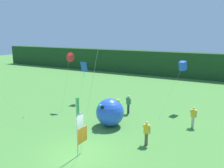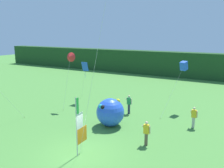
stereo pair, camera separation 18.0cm
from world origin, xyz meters
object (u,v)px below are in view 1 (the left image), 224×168
Objects in this scene: person_far_left at (193,116)px; kite_red_delta_2 at (69,57)px; banner_flag at (80,127)px; kite_blue_box_5 at (183,66)px; folding_chair at (117,109)px; person_near_banner at (128,104)px; kite_blue_diamond_0 at (84,68)px; inflatable_balloon at (110,112)px; person_mid_field at (146,132)px.

kite_red_delta_2 is (-11.57, -0.51, 4.11)m from person_far_left.
kite_blue_box_5 is at bearing 73.50° from banner_flag.
kite_blue_box_5 is at bearing 115.13° from person_far_left.
folding_chair is 0.19× the size of kite_blue_box_5.
kite_red_delta_2 reaches higher than folding_chair.
person_near_banner is 6.20m from kite_blue_box_5.
banner_flag is 0.86× the size of kite_blue_diamond_0.
inflatable_balloon is 7.98m from kite_blue_diamond_0.
inflatable_balloon is at bearing -91.56° from person_near_banner.
kite_blue_diamond_0 reaches higher than folding_chair.
kite_blue_diamond_0 is (-5.92, 1.51, 2.73)m from person_near_banner.
person_far_left reaches higher than person_mid_field.
person_near_banner is 6.25m from person_mid_field.
person_near_banner is at bearing 88.44° from inflatable_balloon.
person_near_banner is 1.18m from folding_chair.
person_mid_field is 9.19m from kite_blue_box_5.
person_far_left is 0.75× the size of inflatable_balloon.
banner_flag reaches higher than folding_chair.
kite_red_delta_2 is at bearing -169.80° from person_near_banner.
banner_flag is 4.45m from person_mid_field.
banner_flag is at bearing -56.34° from kite_blue_diamond_0.
person_far_left is 12.21m from kite_blue_diamond_0.
kite_red_delta_2 is at bearing -177.50° from person_far_left.
kite_blue_box_5 is at bearing 11.10° from kite_blue_diamond_0.
kite_blue_diamond_0 is (-11.72, 2.04, 2.77)m from person_far_left.
person_far_left is at bearing 55.14° from banner_flag.
kite_blue_box_5 is (3.43, 11.58, 2.51)m from banner_flag.
folding_chair is at bearing 3.31° from kite_red_delta_2.
kite_blue_box_5 reaches higher than banner_flag.
kite_blue_diamond_0 is 0.90× the size of kite_blue_box_5.
person_near_banner is (-0.50, 8.13, -0.83)m from banner_flag.
person_near_banner is 0.32× the size of kite_red_delta_2.
kite_blue_box_5 is (4.02, 6.76, 3.15)m from inflatable_balloon.
kite_blue_box_5 reaches higher than kite_blue_diamond_0.
kite_red_delta_2 reaches higher than banner_flag.
banner_flag is at bearing -135.80° from person_mid_field.
person_mid_field is at bearing -92.01° from kite_blue_box_5.
inflatable_balloon reaches higher than folding_chair.
banner_flag is 12.33m from kite_blue_box_5.
folding_chair is at bearing -138.51° from kite_blue_box_5.
banner_flag is at bearing -124.86° from person_far_left.
kite_red_delta_2 is at bearing -155.20° from kite_blue_box_5.
person_far_left is at bearing -5.25° from person_near_banner.
folding_chair is (-0.72, 2.57, -0.61)m from inflatable_balloon.
inflatable_balloon is 2.73m from folding_chair.
person_mid_field is 6.22m from folding_chair.
folding_chair is 0.16× the size of kite_red_delta_2.
kite_blue_box_5 reaches higher than person_near_banner.
kite_red_delta_2 is at bearing 131.48° from banner_flag.
kite_blue_box_5 reaches higher than person_far_left.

